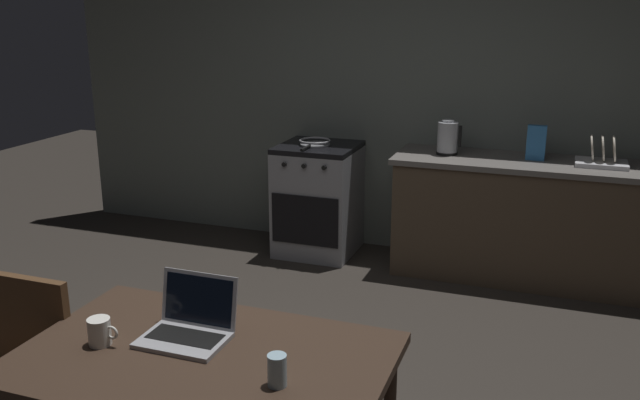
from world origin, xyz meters
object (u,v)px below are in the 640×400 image
(frying_pan, at_px, (315,142))
(dish_rack, at_px, (602,159))
(coffee_mug, at_px, (100,332))
(electric_kettle, at_px, (448,138))
(drinking_glass, at_px, (277,370))
(stove_oven, at_px, (318,199))
(dining_table, at_px, (203,372))
(chair, at_px, (18,372))
(cereal_box, at_px, (536,143))
(laptop, at_px, (188,327))

(frying_pan, relative_size, dish_rack, 1.24)
(frying_pan, height_order, coffee_mug, frying_pan)
(electric_kettle, xyz_separation_m, drinking_glass, (-0.03, -3.09, -0.21))
(stove_oven, distance_m, electric_kettle, 1.16)
(dining_table, bearing_deg, frying_pan, 102.54)
(dish_rack, bearing_deg, chair, -126.96)
(drinking_glass, relative_size, dish_rack, 0.33)
(electric_kettle, distance_m, cereal_box, 0.62)
(dining_table, xyz_separation_m, chair, (-0.85, -0.02, -0.16))
(cereal_box, bearing_deg, dish_rack, -2.61)
(stove_oven, bearing_deg, cereal_box, 0.79)
(chair, distance_m, cereal_box, 3.59)
(dish_rack, bearing_deg, frying_pan, -179.21)
(chair, xyz_separation_m, laptop, (0.74, 0.13, 0.27))
(laptop, xyz_separation_m, coffee_mug, (-0.28, -0.16, 0.01))
(frying_pan, height_order, cereal_box, cereal_box)
(frying_pan, relative_size, drinking_glass, 3.76)
(coffee_mug, bearing_deg, frying_pan, 95.04)
(chair, height_order, cereal_box, cereal_box)
(chair, distance_m, laptop, 0.80)
(stove_oven, distance_m, chair, 3.03)
(dining_table, distance_m, dish_rack, 3.33)
(laptop, xyz_separation_m, dish_rack, (1.54, 2.90, 0.15))
(chair, bearing_deg, stove_oven, 64.16)
(chair, distance_m, dish_rack, 3.81)
(dining_table, height_order, cereal_box, cereal_box)
(dining_table, xyz_separation_m, electric_kettle, (0.37, 3.00, 0.34))
(laptop, xyz_separation_m, frying_pan, (-0.55, 2.87, 0.12))
(frying_pan, distance_m, cereal_box, 1.65)
(stove_oven, height_order, cereal_box, cereal_box)
(stove_oven, relative_size, drinking_glass, 7.93)
(coffee_mug, relative_size, dish_rack, 0.36)
(laptop, distance_m, drinking_glass, 0.49)
(frying_pan, xyz_separation_m, coffee_mug, (0.27, -3.03, -0.12))
(stove_oven, distance_m, frying_pan, 0.47)
(chair, xyz_separation_m, cereal_box, (1.84, 3.04, 0.50))
(electric_kettle, distance_m, coffee_mug, 3.16)
(laptop, relative_size, dish_rack, 0.94)
(cereal_box, height_order, dish_rack, cereal_box)
(stove_oven, bearing_deg, frying_pan, -127.38)
(frying_pan, bearing_deg, laptop, -79.19)
(drinking_glass, xyz_separation_m, cereal_box, (0.65, 3.11, 0.21))
(drinking_glass, bearing_deg, electric_kettle, 89.40)
(dining_table, distance_m, cereal_box, 3.20)
(frying_pan, xyz_separation_m, drinking_glass, (1.00, -3.06, -0.11))
(dining_table, relative_size, electric_kettle, 5.28)
(electric_kettle, height_order, frying_pan, electric_kettle)
(dining_table, bearing_deg, drinking_glass, -15.38)
(chair, height_order, dish_rack, dish_rack)
(laptop, distance_m, dish_rack, 3.28)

